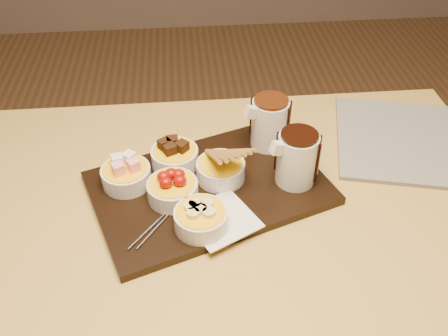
{
  "coord_description": "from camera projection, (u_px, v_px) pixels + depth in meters",
  "views": [
    {
      "loc": [
        -0.06,
        -0.7,
        1.45
      ],
      "look_at": [
        0.01,
        0.05,
        0.81
      ],
      "focal_mm": 40.0,
      "sensor_mm": 36.0,
      "label": 1
    }
  ],
  "objects": [
    {
      "name": "bowl_strawberries",
      "position": [
        173.0,
        190.0,
        0.97
      ],
      "size": [
        0.1,
        0.1,
        0.04
      ],
      "primitive_type": "cylinder",
      "color": "silver",
      "rests_on": "serving_board"
    },
    {
      "name": "napkin",
      "position": [
        221.0,
        219.0,
        0.94
      ],
      "size": [
        0.16,
        0.16,
        0.0
      ],
      "primitive_type": "cube",
      "rotation": [
        0.0,
        0.0,
        0.48
      ],
      "color": "white",
      "rests_on": "serving_board"
    },
    {
      "name": "fondue_skewers",
      "position": [
        173.0,
        206.0,
        0.96
      ],
      "size": [
        0.22,
        0.18,
        0.01
      ],
      "primitive_type": null,
      "rotation": [
        0.0,
        0.0,
        -0.67
      ],
      "color": "silver",
      "rests_on": "serving_board"
    },
    {
      "name": "dining_table",
      "position": [
        223.0,
        242.0,
        1.05
      ],
      "size": [
        1.2,
        0.8,
        0.75
      ],
      "color": "gold",
      "rests_on": "ground"
    },
    {
      "name": "newspaper",
      "position": [
        424.0,
        142.0,
        1.15
      ],
      "size": [
        0.45,
        0.4,
        0.01
      ],
      "primitive_type": "cube",
      "rotation": [
        0.0,
        0.0,
        -0.24
      ],
      "color": "beige",
      "rests_on": "dining_table"
    },
    {
      "name": "pitcher_dark_chocolate",
      "position": [
        297.0,
        159.0,
        0.99
      ],
      "size": [
        0.1,
        0.1,
        0.11
      ],
      "primitive_type": "cylinder",
      "rotation": [
        0.0,
        0.0,
        0.34
      ],
      "color": "silver",
      "rests_on": "serving_board"
    },
    {
      "name": "bowl_bananas",
      "position": [
        201.0,
        219.0,
        0.91
      ],
      "size": [
        0.1,
        0.1,
        0.04
      ],
      "primitive_type": "cylinder",
      "color": "silver",
      "rests_on": "serving_board"
    },
    {
      "name": "bowl_cake",
      "position": [
        175.0,
        157.0,
        1.05
      ],
      "size": [
        0.1,
        0.1,
        0.04
      ],
      "primitive_type": "cylinder",
      "color": "silver",
      "rests_on": "serving_board"
    },
    {
      "name": "bowl_marshmallows",
      "position": [
        126.0,
        176.0,
        1.01
      ],
      "size": [
        0.1,
        0.1,
        0.04
      ],
      "primitive_type": "cylinder",
      "color": "silver",
      "rests_on": "serving_board"
    },
    {
      "name": "serving_board",
      "position": [
        209.0,
        188.0,
        1.02
      ],
      "size": [
        0.53,
        0.44,
        0.02
      ],
      "primitive_type": "cube",
      "rotation": [
        0.0,
        0.0,
        0.34
      ],
      "color": "black",
      "rests_on": "dining_table"
    },
    {
      "name": "pitcher_milk_chocolate",
      "position": [
        270.0,
        123.0,
        1.08
      ],
      "size": [
        0.1,
        0.1,
        0.11
      ],
      "primitive_type": "cylinder",
      "rotation": [
        0.0,
        0.0,
        0.34
      ],
      "color": "silver",
      "rests_on": "serving_board"
    },
    {
      "name": "bowl_biscotti",
      "position": [
        221.0,
        171.0,
        1.02
      ],
      "size": [
        0.1,
        0.1,
        0.04
      ],
      "primitive_type": "cylinder",
      "color": "silver",
      "rests_on": "serving_board"
    }
  ]
}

